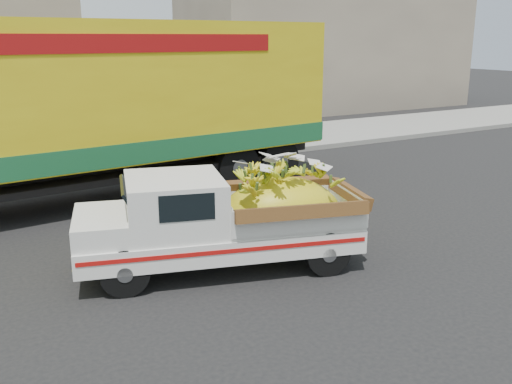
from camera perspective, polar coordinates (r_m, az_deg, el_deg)
ground at (r=8.96m, az=-2.56°, el=-7.57°), size 100.00×100.00×0.00m
curb at (r=15.38m, az=-15.10°, el=1.98°), size 60.00×0.25×0.15m
sidewalk at (r=17.37m, az=-16.96°, el=3.31°), size 60.00×4.00×0.14m
building_right at (r=29.49m, az=7.19°, el=14.25°), size 14.00×6.00×6.00m
pickup_truck at (r=8.76m, az=-1.61°, el=-2.53°), size 4.49×2.65×1.48m
semi_trailer at (r=12.40m, az=-18.33°, el=8.25°), size 12.04×3.61×3.80m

